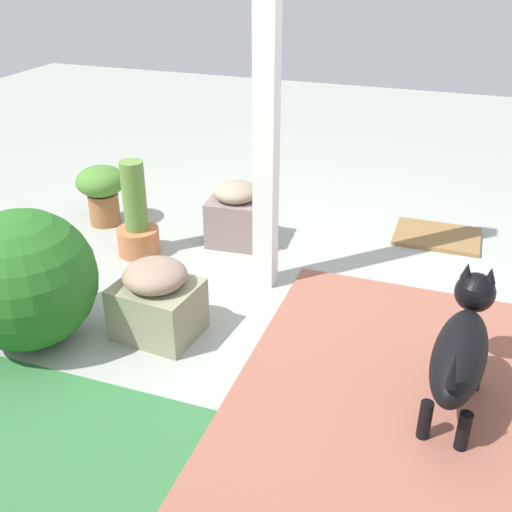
{
  "coord_description": "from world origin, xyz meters",
  "views": [
    {
      "loc": [
        -0.89,
        2.96,
        1.94
      ],
      "look_at": [
        0.07,
        0.25,
        0.42
      ],
      "focal_mm": 42.71,
      "sensor_mm": 36.0,
      "label": 1
    }
  ],
  "objects_px": {
    "stone_planter_nearest": "(236,214)",
    "terracotta_pot_tall": "(137,222)",
    "stone_planter_mid": "(157,300)",
    "round_shrub": "(25,280)",
    "terracotta_pot_broad": "(102,189)",
    "dog": "(462,347)",
    "doormat": "(437,236)",
    "porch_pillar": "(267,84)"
  },
  "relations": [
    {
      "from": "terracotta_pot_broad",
      "to": "doormat",
      "type": "height_order",
      "value": "terracotta_pot_broad"
    },
    {
      "from": "stone_planter_mid",
      "to": "round_shrub",
      "type": "bearing_deg",
      "value": 24.54
    },
    {
      "from": "porch_pillar",
      "to": "dog",
      "type": "bearing_deg",
      "value": 146.33
    },
    {
      "from": "terracotta_pot_broad",
      "to": "porch_pillar",
      "type": "bearing_deg",
      "value": 162.99
    },
    {
      "from": "stone_planter_nearest",
      "to": "stone_planter_mid",
      "type": "distance_m",
      "value": 1.19
    },
    {
      "from": "terracotta_pot_broad",
      "to": "stone_planter_nearest",
      "type": "bearing_deg",
      "value": -177.94
    },
    {
      "from": "round_shrub",
      "to": "doormat",
      "type": "distance_m",
      "value": 2.81
    },
    {
      "from": "stone_planter_nearest",
      "to": "doormat",
      "type": "bearing_deg",
      "value": -158.13
    },
    {
      "from": "round_shrub",
      "to": "terracotta_pot_broad",
      "type": "relative_size",
      "value": 1.65
    },
    {
      "from": "stone_planter_nearest",
      "to": "terracotta_pot_tall",
      "type": "height_order",
      "value": "terracotta_pot_tall"
    },
    {
      "from": "stone_planter_nearest",
      "to": "doormat",
      "type": "relative_size",
      "value": 0.75
    },
    {
      "from": "terracotta_pot_broad",
      "to": "dog",
      "type": "xyz_separation_m",
      "value": [
        -2.61,
        1.22,
        0.06
      ]
    },
    {
      "from": "terracotta_pot_broad",
      "to": "dog",
      "type": "height_order",
      "value": "dog"
    },
    {
      "from": "stone_planter_mid",
      "to": "doormat",
      "type": "distance_m",
      "value": 2.19
    },
    {
      "from": "round_shrub",
      "to": "doormat",
      "type": "height_order",
      "value": "round_shrub"
    },
    {
      "from": "porch_pillar",
      "to": "terracotta_pot_tall",
      "type": "xyz_separation_m",
      "value": [
        0.95,
        -0.09,
        -1.0
      ]
    },
    {
      "from": "porch_pillar",
      "to": "terracotta_pot_tall",
      "type": "relative_size",
      "value": 3.76
    },
    {
      "from": "porch_pillar",
      "to": "terracotta_pot_broad",
      "type": "relative_size",
      "value": 5.49
    },
    {
      "from": "porch_pillar",
      "to": "terracotta_pot_tall",
      "type": "distance_m",
      "value": 1.38
    },
    {
      "from": "dog",
      "to": "doormat",
      "type": "relative_size",
      "value": 1.41
    },
    {
      "from": "porch_pillar",
      "to": "stone_planter_nearest",
      "type": "relative_size",
      "value": 5.49
    },
    {
      "from": "porch_pillar",
      "to": "doormat",
      "type": "distance_m",
      "value": 1.86
    },
    {
      "from": "porch_pillar",
      "to": "terracotta_pot_broad",
      "type": "xyz_separation_m",
      "value": [
        1.43,
        -0.44,
        -0.96
      ]
    },
    {
      "from": "stone_planter_mid",
      "to": "dog",
      "type": "bearing_deg",
      "value": 177.39
    },
    {
      "from": "stone_planter_mid",
      "to": "dog",
      "type": "height_order",
      "value": "dog"
    },
    {
      "from": "round_shrub",
      "to": "dog",
      "type": "xyz_separation_m",
      "value": [
        -2.15,
        -0.2,
        -0.04
      ]
    },
    {
      "from": "terracotta_pot_broad",
      "to": "doormat",
      "type": "relative_size",
      "value": 0.75
    },
    {
      "from": "terracotta_pot_tall",
      "to": "round_shrub",
      "type": "bearing_deg",
      "value": 88.68
    },
    {
      "from": "stone_planter_nearest",
      "to": "doormat",
      "type": "height_order",
      "value": "stone_planter_nearest"
    },
    {
      "from": "stone_planter_mid",
      "to": "terracotta_pot_broad",
      "type": "height_order",
      "value": "terracotta_pot_broad"
    },
    {
      "from": "stone_planter_mid",
      "to": "doormat",
      "type": "relative_size",
      "value": 0.78
    },
    {
      "from": "stone_planter_mid",
      "to": "terracotta_pot_broad",
      "type": "bearing_deg",
      "value": -47.41
    },
    {
      "from": "stone_planter_mid",
      "to": "round_shrub",
      "type": "height_order",
      "value": "round_shrub"
    },
    {
      "from": "terracotta_pot_tall",
      "to": "terracotta_pot_broad",
      "type": "bearing_deg",
      "value": -35.56
    },
    {
      "from": "stone_planter_nearest",
      "to": "terracotta_pot_broad",
      "type": "relative_size",
      "value": 1.0
    },
    {
      "from": "terracotta_pot_tall",
      "to": "stone_planter_mid",
      "type": "bearing_deg",
      "value": 125.55
    },
    {
      "from": "dog",
      "to": "terracotta_pot_broad",
      "type": "bearing_deg",
      "value": -25.12
    },
    {
      "from": "terracotta_pot_tall",
      "to": "doormat",
      "type": "distance_m",
      "value": 2.13
    },
    {
      "from": "terracotta_pot_broad",
      "to": "terracotta_pot_tall",
      "type": "bearing_deg",
      "value": 144.44
    },
    {
      "from": "round_shrub",
      "to": "doormat",
      "type": "bearing_deg",
      "value": -134.0
    },
    {
      "from": "porch_pillar",
      "to": "doormat",
      "type": "height_order",
      "value": "porch_pillar"
    },
    {
      "from": "stone_planter_mid",
      "to": "doormat",
      "type": "xyz_separation_m",
      "value": [
        -1.33,
        -1.73,
        -0.2
      ]
    }
  ]
}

